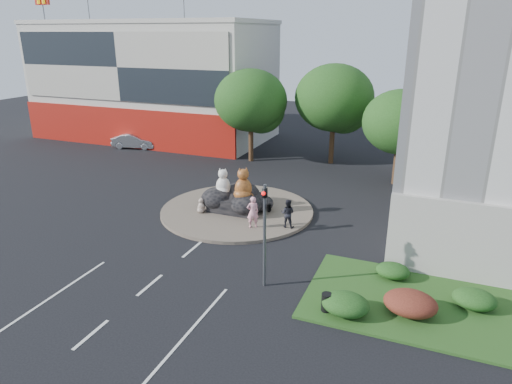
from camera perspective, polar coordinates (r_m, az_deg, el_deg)
ground at (r=22.43m, az=-13.13°, el=-11.27°), size 120.00×120.00×0.00m
roundabout_island at (r=30.19m, az=-2.38°, el=-2.29°), size 10.00×10.00×0.20m
rock_plinth at (r=29.99m, az=-2.39°, el=-1.32°), size 3.20×2.60×0.90m
shophouse_block at (r=52.83m, az=-12.62°, el=13.46°), size 25.20×12.30×17.40m
grass_verge at (r=21.64m, az=20.13°, el=-13.09°), size 10.00×6.00×0.12m
tree_left at (r=41.12m, az=-0.53°, el=11.01°), size 6.46×6.46×8.27m
tree_mid at (r=40.89m, az=9.85°, el=11.13°), size 6.84×6.84×8.76m
tree_right at (r=36.28m, az=17.71°, el=7.98°), size 5.70×5.70×7.30m
hedge_near_green at (r=19.85m, az=11.12°, el=-13.58°), size 2.00×1.60×0.90m
hedge_red at (r=20.49m, az=18.74°, el=-13.04°), size 2.20×1.76×0.99m
hedge_mid_green at (r=21.96m, az=25.64°, el=-11.98°), size 1.80×1.44×0.81m
hedge_back_green at (r=23.02m, az=16.72°, el=-9.40°), size 1.60×1.28×0.72m
traffic_light at (r=20.20m, az=1.35°, el=-2.81°), size 0.44×1.24×5.00m
street_lamp at (r=24.47m, az=23.83°, el=1.82°), size 2.34×0.22×8.06m
cat_white at (r=29.81m, az=-4.14°, el=1.30°), size 1.23×1.11×1.83m
cat_tabby at (r=28.95m, az=-1.61°, el=1.09°), size 1.65×1.59×2.11m
kitten_calico at (r=29.63m, az=-6.86°, el=-1.61°), size 0.73×0.68×0.99m
kitten_white at (r=28.45m, az=-0.28°, el=-2.49°), size 0.63×0.58×0.89m
pedestrian_pink at (r=27.01m, az=-0.41°, el=-2.52°), size 0.84×0.77×1.94m
pedestrian_dark at (r=27.14m, az=3.97°, el=-2.68°), size 0.88×0.70×1.74m
parked_car at (r=48.27m, az=-14.90°, el=6.19°), size 4.77×2.54×1.49m
litter_bin at (r=19.92m, az=8.81°, el=-13.45°), size 0.54×0.54×0.80m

